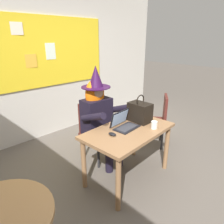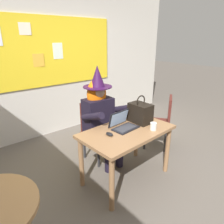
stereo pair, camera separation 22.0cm
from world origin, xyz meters
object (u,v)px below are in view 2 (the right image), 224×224
object	(u,v)px
chair_at_desk	(96,127)
laptop	(123,124)
person_costumed	(101,111)
desk_main	(127,137)
coffee_mug	(153,126)
computer_mouse	(109,134)
chair_extra_corner	(162,120)
handbag	(140,113)

from	to	relation	value
chair_at_desk	laptop	bearing A→B (deg)	-4.81
person_costumed	laptop	world-z (taller)	person_costumed
desk_main	person_costumed	bearing A→B (deg)	88.11
coffee_mug	laptop	bearing A→B (deg)	130.48
chair_at_desk	laptop	world-z (taller)	laptop
coffee_mug	computer_mouse	bearing A→B (deg)	156.13
computer_mouse	coffee_mug	world-z (taller)	coffee_mug
chair_at_desk	chair_extra_corner	world-z (taller)	chair_at_desk
handbag	coffee_mug	bearing A→B (deg)	-101.32
computer_mouse	laptop	bearing A→B (deg)	6.73
person_costumed	handbag	distance (m)	0.58
coffee_mug	chair_extra_corner	world-z (taller)	chair_extra_corner
person_costumed	handbag	xyz separation A→B (m)	(0.29, -0.50, 0.05)
laptop	person_costumed	bearing A→B (deg)	83.66
laptop	desk_main	bearing A→B (deg)	-98.55
computer_mouse	desk_main	bearing A→B (deg)	-11.11
handbag	chair_extra_corner	bearing A→B (deg)	13.11
person_costumed	laptop	xyz separation A→B (m)	(-0.01, -0.49, -0.03)
person_costumed	laptop	bearing A→B (deg)	0.00
laptop	coffee_mug	bearing A→B (deg)	-54.29
coffee_mug	chair_extra_corner	bearing A→B (deg)	29.50
handbag	computer_mouse	bearing A→B (deg)	-175.21
person_costumed	coffee_mug	xyz separation A→B (m)	(0.23, -0.78, -0.03)
person_costumed	chair_extra_corner	xyz separation A→B (m)	(1.03, -0.33, -0.29)
computer_mouse	coffee_mug	size ratio (longest dim) A/B	1.09
coffee_mug	chair_extra_corner	distance (m)	0.95
person_costumed	coffee_mug	world-z (taller)	person_costumed
computer_mouse	handbag	world-z (taller)	handbag
person_costumed	laptop	size ratio (longest dim) A/B	4.07
desk_main	coffee_mug	size ratio (longest dim) A/B	12.56
laptop	chair_at_desk	bearing A→B (deg)	84.33
desk_main	person_costumed	xyz separation A→B (m)	(0.02, 0.58, 0.18)
chair_extra_corner	coffee_mug	bearing A→B (deg)	84.70
handbag	coffee_mug	size ratio (longest dim) A/B	3.98
person_costumed	chair_extra_corner	bearing A→B (deg)	73.64
laptop	chair_extra_corner	distance (m)	1.08
laptop	chair_extra_corner	bearing A→B (deg)	4.01
laptop	chair_extra_corner	xyz separation A→B (m)	(1.04, 0.16, -0.26)
computer_mouse	handbag	bearing A→B (deg)	-0.78
computer_mouse	chair_extra_corner	distance (m)	1.35
desk_main	chair_at_desk	bearing A→B (deg)	88.76
desk_main	computer_mouse	xyz separation A→B (m)	(-0.27, 0.03, 0.12)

